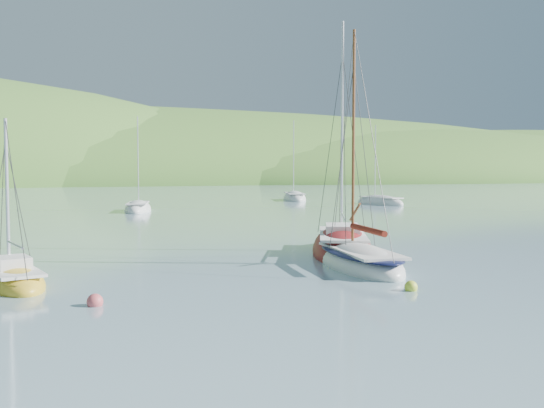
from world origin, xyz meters
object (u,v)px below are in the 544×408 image
object	(u,v)px
distant_sloop_d	(380,203)
daysailer_white	(360,262)
distant_sloop_b	(294,199)
sailboat_yellow	(13,281)
distant_sloop_a	(138,210)
sloop_red	(342,249)

from	to	relation	value
distant_sloop_d	daysailer_white	bearing A→B (deg)	-135.71
distant_sloop_b	daysailer_white	bearing A→B (deg)	-94.49
daysailer_white	sailboat_yellow	size ratio (longest dim) A/B	1.65
distant_sloop_a	distant_sloop_b	bearing A→B (deg)	43.59
daysailer_white	distant_sloop_b	size ratio (longest dim) A/B	0.96
sloop_red	distant_sloop_a	bearing A→B (deg)	124.16
sailboat_yellow	distant_sloop_b	size ratio (longest dim) A/B	0.58
sloop_red	sailboat_yellow	xyz separation A→B (m)	(-14.09, -3.52, -0.06)
daysailer_white	sailboat_yellow	distance (m)	13.08
daysailer_white	distant_sloop_a	distance (m)	35.47
daysailer_white	distant_sloop_d	distance (m)	43.11
distant_sloop_a	distant_sloop_d	bearing A→B (deg)	15.74
sailboat_yellow	distant_sloop_b	world-z (taller)	distant_sloop_b
distant_sloop_a	sloop_red	bearing A→B (deg)	-68.12
sailboat_yellow	distant_sloop_d	bearing A→B (deg)	31.51
sloop_red	sailboat_yellow	bearing A→B (deg)	-143.13
distant_sloop_d	distant_sloop_a	bearing A→B (deg)	169.06
daysailer_white	distant_sloop_d	bearing A→B (deg)	65.43
distant_sloop_a	distant_sloop_b	xyz separation A→B (m)	(20.54, 13.34, 0.01)
sailboat_yellow	distant_sloop_b	bearing A→B (deg)	43.74
distant_sloop_b	distant_sloop_d	distance (m)	12.48
sailboat_yellow	distant_sloop_d	world-z (taller)	distant_sloop_d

